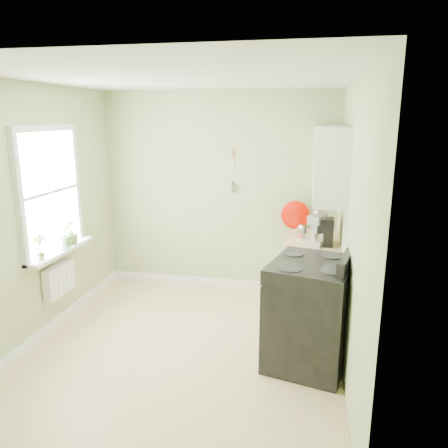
% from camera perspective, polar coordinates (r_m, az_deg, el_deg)
% --- Properties ---
extents(floor, '(3.20, 3.60, 0.02)m').
position_cam_1_polar(floor, '(4.78, -5.25, -15.89)').
color(floor, tan).
rests_on(floor, ground).
extents(ceiling, '(3.20, 3.60, 0.02)m').
position_cam_1_polar(ceiling, '(4.17, -6.11, 18.67)').
color(ceiling, white).
rests_on(ceiling, wall_back).
extents(wall_back, '(3.20, 0.02, 2.70)m').
position_cam_1_polar(wall_back, '(5.99, -0.69, 4.18)').
color(wall_back, '#A7B67C').
rests_on(wall_back, floor).
extents(wall_left, '(0.02, 3.60, 2.70)m').
position_cam_1_polar(wall_left, '(4.97, -23.73, 1.00)').
color(wall_left, '#A7B67C').
rests_on(wall_left, floor).
extents(wall_right, '(0.02, 3.60, 2.70)m').
position_cam_1_polar(wall_right, '(4.12, 16.36, -0.84)').
color(wall_right, '#A7B67C').
rests_on(wall_right, floor).
extents(base_cabinets, '(0.60, 1.60, 0.87)m').
position_cam_1_polar(base_cabinets, '(5.33, 11.44, -7.56)').
color(base_cabinets, white).
rests_on(base_cabinets, floor).
extents(countertop, '(0.64, 1.60, 0.04)m').
position_cam_1_polar(countertop, '(5.18, 11.56, -2.86)').
color(countertop, beige).
rests_on(countertop, base_cabinets).
extents(upper_cabinets, '(0.35, 1.40, 0.80)m').
position_cam_1_polar(upper_cabinets, '(5.10, 13.61, 7.78)').
color(upper_cabinets, white).
rests_on(upper_cabinets, wall_right).
extents(window, '(0.06, 1.14, 1.44)m').
position_cam_1_polar(window, '(5.17, -21.83, 3.89)').
color(window, white).
rests_on(window, wall_left).
extents(window_sill, '(0.18, 1.14, 0.04)m').
position_cam_1_polar(window_sill, '(5.27, -20.51, -3.30)').
color(window_sill, white).
rests_on(window_sill, wall_left).
extents(radiator, '(0.12, 0.50, 0.35)m').
position_cam_1_polar(radiator, '(5.35, -20.77, -6.81)').
color(radiator, white).
rests_on(radiator, wall_left).
extents(wall_utensils, '(0.02, 0.14, 0.58)m').
position_cam_1_polar(wall_utensils, '(5.89, 1.16, 6.13)').
color(wall_utensils, beige).
rests_on(wall_utensils, wall_back).
extents(stove, '(0.92, 0.99, 1.16)m').
position_cam_1_polar(stove, '(4.36, 11.20, -11.24)').
color(stove, black).
rests_on(stove, floor).
extents(stand_mixer, '(0.30, 0.37, 0.40)m').
position_cam_1_polar(stand_mixer, '(5.15, 12.08, -0.82)').
color(stand_mixer, '#B2B2B7').
rests_on(stand_mixer, countertop).
extents(kettle, '(0.18, 0.10, 0.18)m').
position_cam_1_polar(kettle, '(5.37, 10.02, -1.00)').
color(kettle, silver).
rests_on(kettle, countertop).
extents(coffee_maker, '(0.19, 0.21, 0.32)m').
position_cam_1_polar(coffee_maker, '(5.14, 13.04, -1.08)').
color(coffee_maker, black).
rests_on(coffee_maker, countertop).
extents(red_tray, '(0.38, 0.14, 0.37)m').
position_cam_1_polar(red_tray, '(5.83, 9.29, 1.19)').
color(red_tray, '#C41000').
rests_on(red_tray, countertop).
extents(jar, '(0.07, 0.07, 0.07)m').
position_cam_1_polar(jar, '(5.24, 9.92, -1.94)').
color(jar, beige).
rests_on(jar, countertop).
extents(plant_a, '(0.18, 0.15, 0.28)m').
position_cam_1_polar(plant_a, '(4.91, -22.96, -2.80)').
color(plant_a, '#527A39').
rests_on(plant_a, window_sill).
extents(plant_b, '(0.19, 0.21, 0.30)m').
position_cam_1_polar(plant_b, '(5.30, -20.05, -1.25)').
color(plant_b, '#527A39').
rests_on(plant_b, window_sill).
extents(plant_c, '(0.23, 0.23, 0.30)m').
position_cam_1_polar(plant_c, '(5.41, -19.37, -0.95)').
color(plant_c, '#527A39').
rests_on(plant_c, window_sill).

